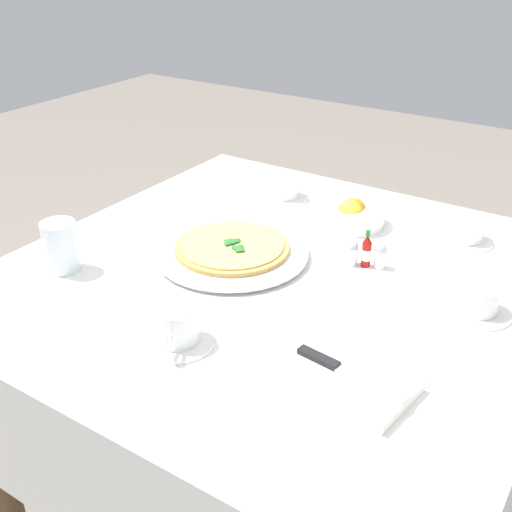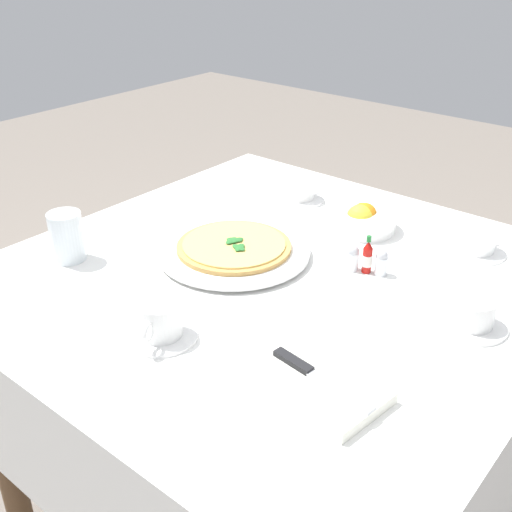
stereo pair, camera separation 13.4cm
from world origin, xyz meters
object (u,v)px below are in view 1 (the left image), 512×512
object	(u,v)px
pepper_shaker	(352,254)
pizza_plate	(233,252)
citrus_bowl	(353,214)
hot_sauce_bottle	(366,252)
coffee_cup_right_edge	(284,187)
coffee_cup_near_left	(478,301)
coffee_cup_far_right	(177,327)
coffee_cup_center_back	(466,231)
water_glass_far_left	(61,250)
pizza	(232,247)
napkin_folded	(343,377)
dinner_knife	(345,371)
salt_shaker	(380,257)

from	to	relation	value
pepper_shaker	pizza_plate	bearing A→B (deg)	-154.44
citrus_bowl	hot_sauce_bottle	world-z (taller)	hot_sauce_bottle
pepper_shaker	coffee_cup_right_edge	bearing A→B (deg)	142.88
coffee_cup_near_left	coffee_cup_far_right	bearing A→B (deg)	-136.78
coffee_cup_center_back	water_glass_far_left	distance (m)	0.89
coffee_cup_near_left	citrus_bowl	size ratio (longest dim) A/B	0.87
pizza	citrus_bowl	bearing A→B (deg)	63.49
napkin_folded	coffee_cup_right_edge	bearing A→B (deg)	135.47
pizza_plate	pepper_shaker	bearing A→B (deg)	25.56
citrus_bowl	hot_sauce_bottle	bearing A→B (deg)	-56.65
dinner_knife	pepper_shaker	bearing A→B (deg)	120.99
pizza	salt_shaker	xyz separation A→B (m)	(0.29, 0.13, 0.00)
coffee_cup_center_back	coffee_cup_near_left	size ratio (longest dim) A/B	1.02
citrus_bowl	salt_shaker	bearing A→B (deg)	-48.94
pizza_plate	coffee_cup_near_left	world-z (taller)	coffee_cup_near_left
pizza	coffee_cup_center_back	xyz separation A→B (m)	(0.40, 0.35, 0.00)
coffee_cup_far_right	hot_sauce_bottle	xyz separation A→B (m)	(0.16, 0.43, 0.00)
pizza_plate	coffee_cup_center_back	xyz separation A→B (m)	(0.40, 0.35, 0.02)
water_glass_far_left	hot_sauce_bottle	world-z (taller)	water_glass_far_left
water_glass_far_left	citrus_bowl	distance (m)	0.67
dinner_knife	hot_sauce_bottle	world-z (taller)	hot_sauce_bottle
coffee_cup_near_left	napkin_folded	distance (m)	0.34
coffee_cup_center_back	water_glass_far_left	xyz separation A→B (m)	(-0.67, -0.59, 0.02)
pizza_plate	dinner_knife	distance (m)	0.47
coffee_cup_far_right	salt_shaker	distance (m)	0.48
coffee_cup_far_right	dinner_knife	bearing A→B (deg)	11.70
salt_shaker	pizza	bearing A→B (deg)	-155.52
pizza	dinner_knife	xyz separation A→B (m)	(0.39, -0.25, -0.00)
pizza_plate	pizza	xyz separation A→B (m)	(0.00, -0.00, 0.01)
coffee_cup_far_right	water_glass_far_left	distance (m)	0.38
hot_sauce_bottle	citrus_bowl	bearing A→B (deg)	123.35
pizza	pepper_shaker	world-z (taller)	pepper_shaker
pizza_plate	coffee_cup_far_right	bearing A→B (deg)	-71.67
coffee_cup_near_left	coffee_cup_right_edge	bearing A→B (deg)	154.85
coffee_cup_center_back	napkin_folded	bearing A→B (deg)	-91.00
coffee_cup_right_edge	pepper_shaker	xyz separation A→B (m)	(0.31, -0.23, -0.01)
coffee_cup_right_edge	hot_sauce_bottle	bearing A→B (deg)	-33.58
coffee_cup_center_back	salt_shaker	distance (m)	0.25
pizza	hot_sauce_bottle	xyz separation A→B (m)	(0.26, 0.12, 0.01)
coffee_cup_center_back	coffee_cup_right_edge	size ratio (longest dim) A/B	1.00
dinner_knife	citrus_bowl	bearing A→B (deg)	121.37
dinner_knife	pepper_shaker	size ratio (longest dim) A/B	3.48
citrus_bowl	pepper_shaker	world-z (taller)	citrus_bowl
coffee_cup_near_left	coffee_cup_far_right	size ratio (longest dim) A/B	1.00
pizza_plate	citrus_bowl	distance (m)	0.33
hot_sauce_bottle	salt_shaker	bearing A→B (deg)	19.65
coffee_cup_right_edge	hot_sauce_bottle	size ratio (longest dim) A/B	1.60
pepper_shaker	dinner_knife	bearing A→B (deg)	-66.06
coffee_cup_right_edge	coffee_cup_near_left	distance (m)	0.65
coffee_cup_center_back	pizza_plate	bearing A→B (deg)	-138.71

